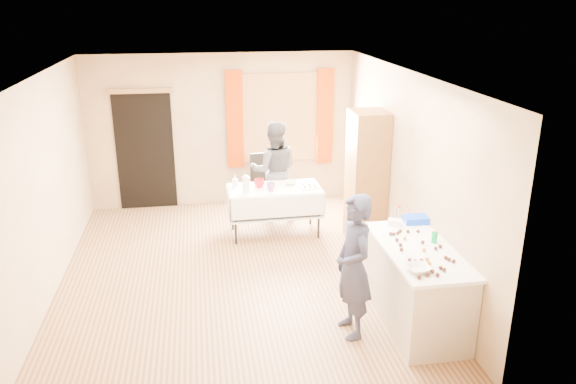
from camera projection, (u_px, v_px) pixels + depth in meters
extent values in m
cube|color=#9E7047|center=(236.00, 274.00, 7.43)|extent=(4.50, 5.50, 0.02)
cube|color=white|center=(229.00, 74.00, 6.56)|extent=(4.50, 5.50, 0.02)
cube|color=tan|center=(222.00, 131.00, 9.57)|extent=(4.50, 0.02, 2.60)
cube|color=tan|center=(257.00, 287.00, 4.43)|extent=(4.50, 0.02, 2.60)
cube|color=tan|center=(43.00, 190.00, 6.66)|extent=(0.02, 5.50, 2.60)
cube|color=tan|center=(406.00, 172.00, 7.34)|extent=(0.02, 5.50, 2.60)
cube|color=olive|center=(280.00, 118.00, 9.62)|extent=(1.32, 0.06, 1.52)
cube|color=white|center=(280.00, 118.00, 9.60)|extent=(1.20, 0.02, 1.40)
cube|color=#B33200|center=(235.00, 120.00, 9.45)|extent=(0.28, 0.06, 1.65)
cube|color=#B33200|center=(325.00, 117.00, 9.69)|extent=(0.28, 0.06, 1.65)
cube|color=black|center=(145.00, 151.00, 9.44)|extent=(0.95, 0.04, 2.00)
cube|color=olive|center=(140.00, 91.00, 9.08)|extent=(1.05, 0.06, 0.08)
cube|color=brown|center=(366.00, 177.00, 8.18)|extent=(0.50, 0.60, 1.95)
cube|color=#C1B39D|center=(416.00, 287.00, 6.19)|extent=(0.70, 1.54, 0.86)
cube|color=white|center=(419.00, 250.00, 6.04)|extent=(0.76, 1.60, 0.04)
cube|color=white|center=(274.00, 189.00, 8.43)|extent=(1.38, 0.71, 0.04)
cube|color=black|center=(264.00, 186.00, 9.55)|extent=(0.44, 0.44, 0.06)
cube|color=black|center=(262.00, 169.00, 9.63)|extent=(0.39, 0.09, 0.56)
imported|color=#21233F|center=(354.00, 267.00, 5.88)|extent=(0.66, 0.51, 1.59)
imported|color=black|center=(274.00, 170.00, 9.06)|extent=(0.92, 0.79, 1.62)
cylinder|color=#05893F|center=(434.00, 237.00, 6.15)|extent=(0.09, 0.09, 0.12)
imported|color=white|center=(418.00, 269.00, 5.51)|extent=(0.33, 0.33, 0.06)
cube|color=white|center=(394.00, 223.00, 6.60)|extent=(0.18, 0.15, 0.08)
cube|color=blue|center=(416.00, 219.00, 6.70)|extent=(0.31, 0.22, 0.08)
cylinder|color=silver|center=(246.00, 184.00, 8.23)|extent=(0.13, 0.13, 0.22)
imported|color=red|center=(259.00, 183.00, 8.43)|extent=(0.20, 0.20, 0.12)
imported|color=red|center=(271.00, 187.00, 8.27)|extent=(0.18, 0.18, 0.12)
imported|color=white|center=(291.00, 182.00, 8.57)|extent=(0.23, 0.23, 0.06)
cube|color=white|center=(310.00, 187.00, 8.42)|extent=(0.31, 0.25, 0.02)
imported|color=white|center=(235.00, 181.00, 8.47)|extent=(0.11, 0.11, 0.17)
sphere|color=#3F2314|center=(429.00, 264.00, 5.64)|extent=(0.04, 0.04, 0.04)
sphere|color=black|center=(390.00, 234.00, 6.35)|extent=(0.04, 0.04, 0.04)
sphere|color=black|center=(432.00, 271.00, 5.48)|extent=(0.04, 0.04, 0.04)
sphere|color=black|center=(397.00, 240.00, 6.18)|extent=(0.04, 0.04, 0.04)
sphere|color=black|center=(454.00, 261.00, 5.69)|extent=(0.04, 0.04, 0.04)
sphere|color=black|center=(440.00, 246.00, 6.02)|extent=(0.04, 0.04, 0.04)
sphere|color=#3F2314|center=(424.00, 250.00, 5.94)|extent=(0.04, 0.04, 0.04)
sphere|color=black|center=(401.00, 249.00, 5.95)|extent=(0.04, 0.04, 0.04)
sphere|color=black|center=(436.00, 248.00, 5.98)|extent=(0.04, 0.04, 0.04)
sphere|color=black|center=(408.00, 231.00, 6.41)|extent=(0.04, 0.04, 0.04)
sphere|color=black|center=(449.00, 259.00, 5.73)|extent=(0.04, 0.04, 0.04)
sphere|color=black|center=(410.00, 260.00, 5.71)|extent=(0.04, 0.04, 0.04)
sphere|color=#3F2314|center=(430.00, 268.00, 5.54)|extent=(0.04, 0.04, 0.04)
sphere|color=black|center=(394.00, 234.00, 6.34)|extent=(0.04, 0.04, 0.04)
sphere|color=black|center=(419.00, 277.00, 5.36)|extent=(0.04, 0.04, 0.04)
sphere|color=black|center=(441.00, 268.00, 5.55)|extent=(0.04, 0.04, 0.04)
sphere|color=black|center=(398.00, 233.00, 6.36)|extent=(0.04, 0.04, 0.04)
sphere|color=black|center=(421.00, 260.00, 5.70)|extent=(0.04, 0.04, 0.04)
sphere|color=#3F2314|center=(427.00, 259.00, 5.73)|extent=(0.04, 0.04, 0.04)
sphere|color=black|center=(418.00, 231.00, 6.41)|extent=(0.04, 0.04, 0.04)
sphere|color=black|center=(400.00, 245.00, 6.06)|extent=(0.04, 0.04, 0.04)
sphere|color=black|center=(428.00, 275.00, 5.41)|extent=(0.04, 0.04, 0.04)
sphere|color=black|center=(438.00, 275.00, 5.41)|extent=(0.04, 0.04, 0.04)
sphere|color=black|center=(415.00, 261.00, 5.69)|extent=(0.04, 0.04, 0.04)
sphere|color=#3F2314|center=(405.00, 238.00, 6.22)|extent=(0.04, 0.04, 0.04)
sphere|color=black|center=(446.00, 258.00, 5.77)|extent=(0.04, 0.04, 0.04)
sphere|color=black|center=(444.00, 270.00, 5.51)|extent=(0.04, 0.04, 0.04)
sphere|color=black|center=(400.00, 231.00, 6.42)|extent=(0.04, 0.04, 0.04)
sphere|color=black|center=(423.00, 242.00, 6.13)|extent=(0.04, 0.04, 0.04)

